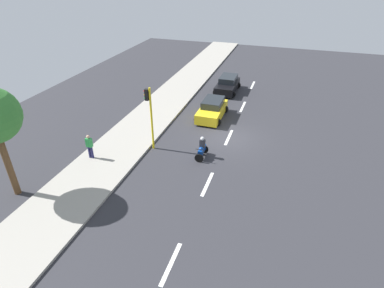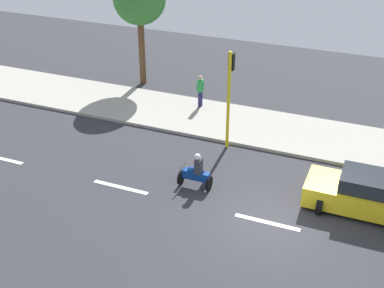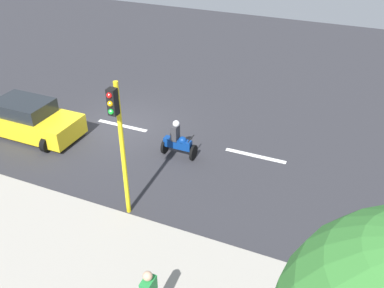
% 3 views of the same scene
% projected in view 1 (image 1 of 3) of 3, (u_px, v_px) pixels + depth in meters
% --- Properties ---
extents(ground_plane, '(40.00, 60.00, 0.10)m').
position_uv_depth(ground_plane, '(229.00, 138.00, 23.77)').
color(ground_plane, '#2D2D33').
extents(sidewalk, '(4.00, 60.00, 0.15)m').
position_uv_depth(sidewalk, '(144.00, 124.00, 25.57)').
color(sidewalk, '#9E998E').
rests_on(sidewalk, ground).
extents(lane_stripe_far_north, '(0.20, 2.40, 0.01)m').
position_uv_depth(lane_stripe_far_north, '(253.00, 85.00, 33.59)').
color(lane_stripe_far_north, white).
rests_on(lane_stripe_far_north, ground).
extents(lane_stripe_north, '(0.20, 2.40, 0.01)m').
position_uv_depth(lane_stripe_north, '(243.00, 107.00, 28.67)').
color(lane_stripe_north, white).
rests_on(lane_stripe_north, ground).
extents(lane_stripe_mid, '(0.20, 2.40, 0.01)m').
position_uv_depth(lane_stripe_mid, '(229.00, 137.00, 23.74)').
color(lane_stripe_mid, white).
rests_on(lane_stripe_mid, ground).
extents(lane_stripe_south, '(0.20, 2.40, 0.01)m').
position_uv_depth(lane_stripe_south, '(207.00, 184.00, 18.82)').
color(lane_stripe_south, white).
rests_on(lane_stripe_south, ground).
extents(lane_stripe_far_south, '(0.20, 2.40, 0.01)m').
position_uv_depth(lane_stripe_far_south, '(171.00, 264.00, 13.90)').
color(lane_stripe_far_south, white).
rests_on(lane_stripe_far_south, ground).
extents(car_black, '(2.24, 4.08, 1.52)m').
position_uv_depth(car_black, '(227.00, 85.00, 31.65)').
color(car_black, black).
rests_on(car_black, ground).
extents(car_yellow_cab, '(2.25, 4.04, 1.52)m').
position_uv_depth(car_yellow_cab, '(212.00, 110.00, 26.43)').
color(car_yellow_cab, yellow).
rests_on(car_yellow_cab, ground).
extents(motorcycle, '(0.60, 1.30, 1.53)m').
position_uv_depth(motorcycle, '(202.00, 149.00, 21.07)').
color(motorcycle, black).
rests_on(motorcycle, ground).
extents(pedestrian_near_signal, '(0.40, 0.24, 1.69)m').
position_uv_depth(pedestrian_near_signal, '(90.00, 146.00, 20.62)').
color(pedestrian_near_signal, '#1E1E4C').
rests_on(pedestrian_near_signal, sidewalk).
extents(traffic_light_corner, '(0.49, 0.24, 4.50)m').
position_uv_depth(traffic_light_corner, '(150.00, 110.00, 20.95)').
color(traffic_light_corner, yellow).
rests_on(traffic_light_corner, ground).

